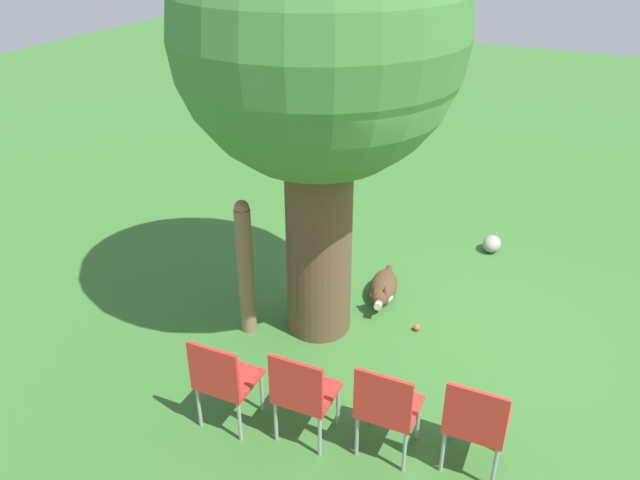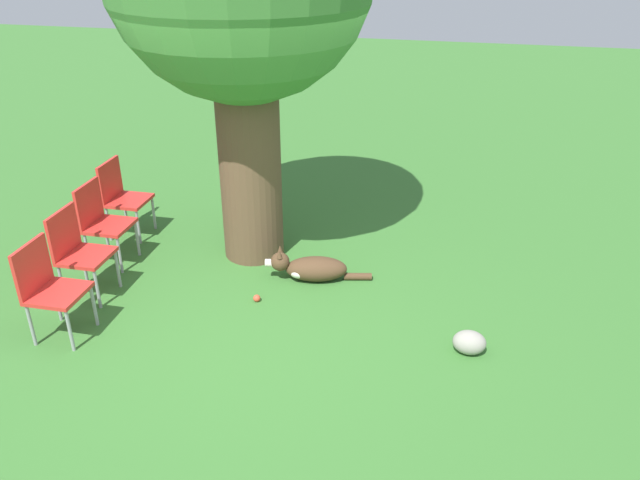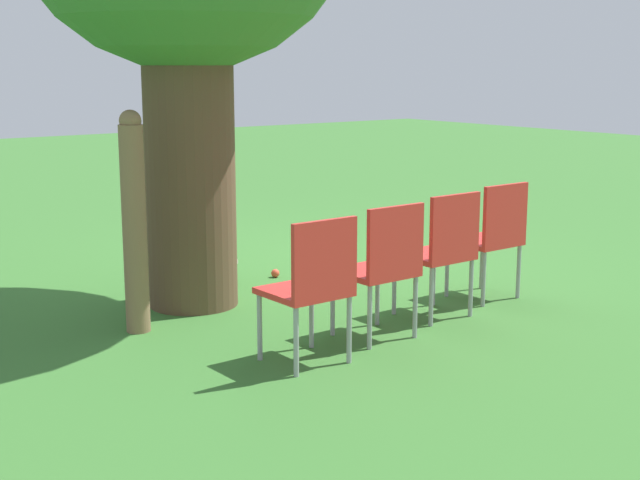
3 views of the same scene
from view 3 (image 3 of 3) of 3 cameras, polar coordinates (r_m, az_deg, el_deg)
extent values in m
plane|color=#38702D|center=(7.34, -1.96, -2.24)|extent=(30.00, 30.00, 0.00)
cylinder|color=brown|center=(6.32, -8.33, 5.61)|extent=(0.63, 0.63, 2.21)
ellipsoid|color=#513823|center=(7.35, -8.25, -1.36)|extent=(0.66, 0.42, 0.24)
ellipsoid|color=silver|center=(7.23, -7.36, -1.64)|extent=(0.26, 0.29, 0.15)
sphere|color=#513823|center=(7.07, -6.34, -1.14)|extent=(0.22, 0.22, 0.19)
cylinder|color=silver|center=(7.00, -5.73, -1.38)|extent=(0.10, 0.10, 0.08)
cone|color=#513823|center=(7.08, -6.06, -0.18)|extent=(0.06, 0.06, 0.08)
cone|color=#513823|center=(7.01, -6.67, -0.31)|extent=(0.06, 0.06, 0.08)
cylinder|color=#513823|center=(7.68, -10.28, -1.53)|extent=(0.29, 0.13, 0.07)
cylinder|color=#846647|center=(5.79, -11.78, 0.62)|extent=(0.16, 0.16, 1.34)
sphere|color=#846647|center=(5.70, -12.06, 7.47)|extent=(0.14, 0.14, 0.14)
cube|color=red|center=(6.66, 10.44, -0.11)|extent=(0.43, 0.45, 0.04)
cube|color=red|center=(6.50, 11.78, 1.63)|extent=(0.04, 0.44, 0.43)
cylinder|color=#99999E|center=(6.69, 8.13, -1.91)|extent=(0.03, 0.03, 0.40)
cylinder|color=#99999E|center=(6.96, 10.32, -1.46)|extent=(0.03, 0.03, 0.40)
cylinder|color=#99999E|center=(6.45, 10.43, -2.47)|extent=(0.03, 0.03, 0.40)
cylinder|color=#99999E|center=(6.74, 12.59, -1.98)|extent=(0.03, 0.03, 0.40)
cube|color=red|center=(6.13, 7.26, -1.00)|extent=(0.43, 0.45, 0.04)
cube|color=red|center=(5.95, 8.63, 0.87)|extent=(0.04, 0.44, 0.43)
cylinder|color=#99999E|center=(6.17, 4.78, -2.95)|extent=(0.03, 0.03, 0.40)
cylinder|color=#99999E|center=(6.43, 7.28, -2.42)|extent=(0.03, 0.03, 0.40)
cylinder|color=#99999E|center=(5.92, 7.13, -3.61)|extent=(0.03, 0.03, 0.40)
cylinder|color=#99999E|center=(6.19, 9.63, -3.03)|extent=(0.03, 0.03, 0.40)
cube|color=red|center=(5.61, 3.48, -2.06)|extent=(0.43, 0.45, 0.04)
cube|color=red|center=(5.42, 4.86, -0.05)|extent=(0.04, 0.44, 0.43)
cylinder|color=#99999E|center=(5.68, 0.81, -4.16)|extent=(0.03, 0.03, 0.40)
cylinder|color=#99999E|center=(5.92, 3.69, -3.55)|extent=(0.03, 0.03, 0.40)
cylinder|color=#99999E|center=(5.42, 3.20, -4.95)|extent=(0.03, 0.03, 0.40)
cylinder|color=#99999E|center=(5.66, 6.11, -4.27)|extent=(0.03, 0.03, 0.40)
cube|color=red|center=(5.13, -1.03, -3.32)|extent=(0.43, 0.45, 0.04)
cube|color=red|center=(4.93, 0.31, -1.16)|extent=(0.04, 0.44, 0.43)
cylinder|color=#99999E|center=(5.23, -3.88, -5.56)|extent=(0.03, 0.03, 0.40)
cylinder|color=#99999E|center=(5.44, -0.55, -4.87)|extent=(0.03, 0.03, 0.40)
cylinder|color=#99999E|center=(4.95, -1.54, -6.53)|extent=(0.03, 0.03, 0.40)
cylinder|color=#99999E|center=(5.17, 1.88, -5.74)|extent=(0.03, 0.03, 0.40)
sphere|color=#E54C33|center=(7.25, -2.89, -2.13)|extent=(0.07, 0.07, 0.07)
ellipsoid|color=gray|center=(9.06, -8.05, 0.90)|extent=(0.28, 0.22, 0.20)
camera|label=1|loc=(5.68, 48.03, 29.29)|focal=35.00mm
camera|label=2|loc=(11.60, 12.49, 18.45)|focal=35.00mm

